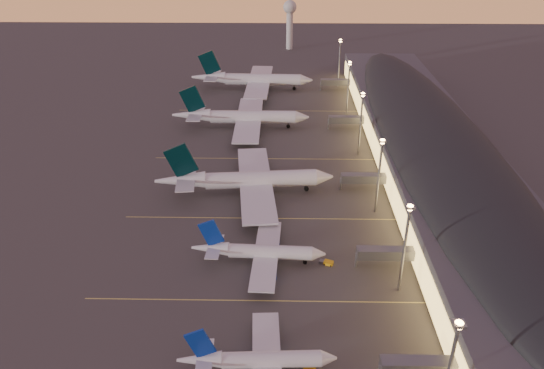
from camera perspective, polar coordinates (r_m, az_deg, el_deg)
The scene contains 12 objects.
ground at distance 141.96m, azimuth -1.17°, elevation -11.08°, with size 700.00×700.00×0.00m, color #3C3A37.
airliner_narrow_south at distance 119.27m, azimuth -1.55°, elevation -18.36°, with size 34.31×30.65×12.27m.
airliner_narrow_north at distance 149.09m, azimuth -1.45°, elevation -7.24°, with size 37.63×33.60×13.45m.
airliner_wide_near at distance 182.91m, azimuth -2.86°, elevation 0.48°, with size 61.64×56.43×19.71m.
airliner_wide_mid at distance 238.95m, azimuth -3.35°, elevation 7.25°, with size 61.03×55.33×19.60m.
airliner_wide_far at distance 291.64m, azimuth -2.14°, elevation 11.22°, with size 65.49×59.56×20.98m.
terminal_building at distance 207.57m, azimuth 16.94°, elevation 3.85°, with size 56.35×255.00×17.46m.
light_masts at distance 191.84m, azimuth 10.37°, elevation 5.50°, with size 2.20×217.20×25.90m.
radar_tower at distance 376.28m, azimuth 1.92°, elevation 17.62°, with size 9.00×9.00×32.50m.
lane_markings at distance 174.81m, azimuth -0.69°, elevation -2.79°, with size 90.00×180.36×0.00m.
baggage_tug_a at distance 121.34m, azimuth 3.77°, elevation -19.21°, with size 4.18×2.71×1.16m.
baggage_tug_c at distance 150.72m, azimuth 5.92°, elevation -8.35°, with size 4.12×2.86×1.15m.
Camera 1 is at (4.91, -110.13, 89.44)m, focal length 35.00 mm.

